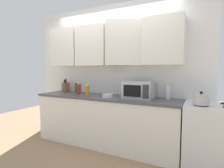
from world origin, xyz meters
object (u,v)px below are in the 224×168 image
(kettle, at_px, (201,99))
(bottle_green_oil, at_px, (76,88))
(knife_block, at_px, (66,87))
(stove_range, at_px, (213,137))
(bottle_white_jar, at_px, (168,92))
(bottle_red_sauce, at_px, (79,89))
(microwave, at_px, (138,90))
(bowl_ceramic_small, at_px, (108,96))
(bottle_amber_vinegar, at_px, (87,91))

(kettle, bearing_deg, bottle_green_oil, 172.38)
(knife_block, bearing_deg, stove_range, -3.93)
(bottle_green_oil, distance_m, bottle_white_jar, 1.83)
(bottle_red_sauce, height_order, bottle_white_jar, bottle_white_jar)
(stove_range, height_order, microwave, microwave)
(kettle, relative_size, knife_block, 0.69)
(bottle_green_oil, height_order, bottle_red_sauce, bottle_red_sauce)
(microwave, bearing_deg, knife_block, 175.94)
(stove_range, relative_size, bottle_green_oil, 4.58)
(knife_block, bearing_deg, microwave, -4.06)
(kettle, relative_size, microwave, 0.42)
(stove_range, relative_size, microwave, 1.90)
(microwave, height_order, bowl_ceramic_small, microwave)
(knife_block, bearing_deg, bottle_white_jar, 0.20)
(stove_range, height_order, bowl_ceramic_small, bowl_ceramic_small)
(microwave, xyz_separation_m, knife_block, (-1.66, 0.12, -0.04))
(bottle_red_sauce, xyz_separation_m, bowl_ceramic_small, (0.69, -0.11, -0.07))
(bottle_white_jar, relative_size, bowl_ceramic_small, 1.36)
(kettle, distance_m, bottle_green_oil, 2.32)
(stove_range, height_order, bottle_white_jar, bottle_white_jar)
(knife_block, xyz_separation_m, bottle_green_oil, (0.29, -0.02, -0.01))
(bottle_red_sauce, relative_size, bottle_white_jar, 0.92)
(bottle_red_sauce, bearing_deg, microwave, 2.25)
(microwave, relative_size, bottle_red_sauce, 2.21)
(knife_block, relative_size, bottle_red_sauce, 1.33)
(stove_range, bearing_deg, bottle_amber_vinegar, -176.30)
(bottle_green_oil, distance_m, bottle_amber_vinegar, 0.57)
(bowl_ceramic_small, bearing_deg, bottle_white_jar, 16.37)
(bowl_ceramic_small, bearing_deg, stove_range, 2.99)
(bowl_ceramic_small, bearing_deg, kettle, -2.27)
(microwave, xyz_separation_m, bottle_white_jar, (0.46, 0.13, -0.03))
(bottle_green_oil, bearing_deg, microwave, -4.00)
(microwave, bearing_deg, stove_range, -3.73)
(kettle, relative_size, bowl_ceramic_small, 1.15)
(microwave, xyz_separation_m, bottle_green_oil, (-1.37, 0.10, -0.05))
(bottle_white_jar, bearing_deg, bottle_amber_vinegar, -166.37)
(stove_range, relative_size, knife_block, 3.16)
(bottle_amber_vinegar, height_order, bottle_white_jar, bottle_white_jar)
(bottle_green_oil, bearing_deg, bottle_white_jar, 0.93)
(stove_range, height_order, bottle_green_oil, bottle_green_oil)
(kettle, relative_size, bottle_red_sauce, 0.92)
(bottle_red_sauce, distance_m, bowl_ceramic_small, 0.70)
(knife_block, bearing_deg, bottle_amber_vinegar, -22.23)
(kettle, xyz_separation_m, bottle_red_sauce, (-2.11, 0.17, 0.02))
(kettle, xyz_separation_m, microwave, (-0.93, 0.21, 0.06))
(bottle_white_jar, bearing_deg, knife_block, -179.80)
(bottle_green_oil, height_order, bottle_white_jar, bottle_white_jar)
(bottle_red_sauce, height_order, bowl_ceramic_small, bottle_red_sauce)
(bottle_red_sauce, bearing_deg, stove_range, -0.63)
(kettle, bearing_deg, microwave, 167.17)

